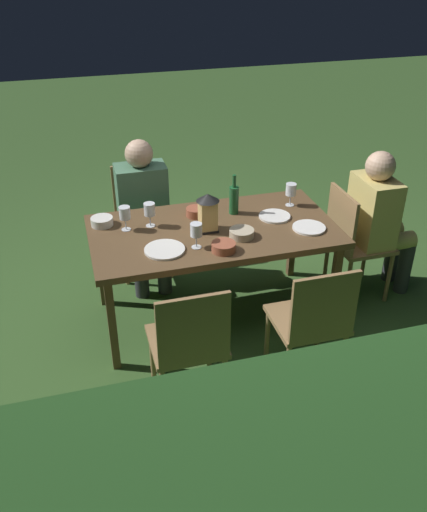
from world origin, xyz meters
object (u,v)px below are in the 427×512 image
wine_glass_c (291,190)px  bowl_olives (196,212)px  plate_a (275,216)px  chair_head_near (353,239)px  chair_side_left_b (141,214)px  bowl_bread (242,233)px  wine_glass_a (196,231)px  bowl_dip (224,247)px  wine_glass_d (150,210)px  wine_glass_b (125,214)px  chair_side_right_a (313,320)px  plate_c (309,228)px  person_in_green (144,207)px  chair_side_right_b (189,342)px  plate_b (165,250)px  dining_table (214,236)px  person_in_mustard (380,217)px  green_bottle_on_table (234,199)px  lantern_centerpiece (208,210)px  bowl_salad (102,221)px

wine_glass_c → bowl_olives: bearing=-1.7°
plate_a → chair_head_near: bearing=175.9°
chair_head_near → wine_glass_c: (0.44, -0.20, 0.36)m
chair_side_left_b → bowl_bread: (-0.52, 1.00, 0.27)m
wine_glass_a → bowl_dip: size_ratio=1.10×
wine_glass_d → chair_side_left_b: bearing=-92.5°
chair_side_left_b → wine_glass_c: 1.25m
chair_side_left_b → wine_glass_b: wine_glass_b is taller
chair_side_left_b → chair_side_right_a: 1.82m
wine_glass_d → plate_c: wine_glass_d is taller
person_in_green → bowl_bread: size_ratio=7.04×
chair_side_right_b → bowl_olives: size_ratio=6.34×
plate_c → wine_glass_c: bearing=-92.5°
wine_glass_d → plate_b: size_ratio=0.66×
chair_head_near → bowl_dip: size_ratio=5.67×
plate_a → bowl_olives: size_ratio=1.61×
plate_a → wine_glass_c: bearing=-139.5°
wine_glass_c → plate_c: size_ratio=0.76×
chair_side_left_b → chair_side_right_a: size_ratio=1.00×
dining_table → wine_glass_d: (0.40, -0.15, 0.17)m
chair_head_near → plate_b: (1.46, 0.21, 0.25)m
person_in_mustard → wine_glass_a: 1.48m
person_in_mustard → plate_b: person_in_mustard is taller
person_in_green → chair_head_near: bearing=156.4°
plate_a → bowl_olives: bearing=-18.2°
person_in_mustard → wine_glass_b: person_in_mustard is taller
person_in_green → bowl_bread: 0.96m
wine_glass_b → plate_b: (-0.19, 0.35, -0.11)m
wine_glass_b → wine_glass_c: size_ratio=1.00×
plate_c → bowl_olives: bowl_olives is taller
wine_glass_b → wine_glass_d: size_ratio=1.00×
plate_a → plate_c: (-0.16, 0.22, 0.00)m
green_bottle_on_table → chair_side_right_b: bearing=60.5°
plate_a → lantern_centerpiece: bearing=6.5°
bowl_bread → wine_glass_b: bearing=-22.9°
chair_side_left_b → chair_side_right_b: bearing=90.0°
bowl_salad → wine_glass_d: bearing=162.2°
plate_b → bowl_bread: (-0.52, -0.04, 0.02)m
dining_table → lantern_centerpiece: (0.04, 0.01, 0.20)m
bowl_salad → plate_b: bearing=126.7°
plate_c → person_in_mustard: bearing=-164.7°
wine_glass_c → plate_b: (1.01, 0.40, -0.11)m
plate_b → bowl_dip: 0.37m
chair_side_right_a → green_bottle_on_table: size_ratio=3.00×
chair_side_right_b → bowl_olives: chair_side_right_b is taller
chair_side_right_a → wine_glass_d: bearing=-51.6°
chair_side_right_a → wine_glass_d: size_ratio=5.15×
chair_side_right_b → wine_glass_d: size_ratio=5.15×
chair_side_right_b → bowl_salad: chair_side_right_b is taller
chair_side_left_b → plate_a: (-0.83, 0.79, 0.25)m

